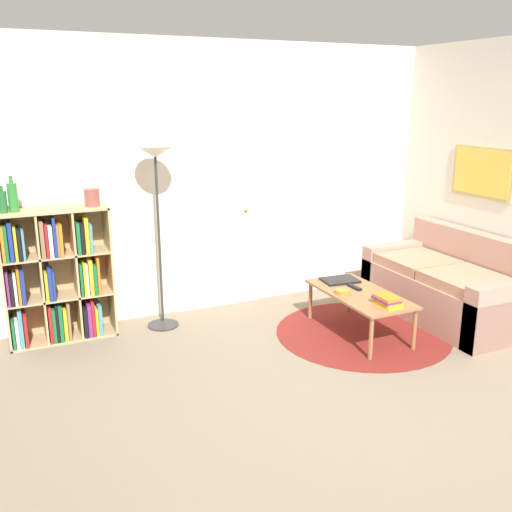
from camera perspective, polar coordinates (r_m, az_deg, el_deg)
ground_plane at (r=3.82m, az=12.06°, el=-17.78°), size 14.00×14.00×0.00m
wall_back at (r=5.65m, az=-3.91°, el=7.56°), size 7.59×0.11×2.60m
wall_right at (r=5.84m, az=23.39°, el=6.71°), size 0.08×5.70×2.60m
rug at (r=5.33m, az=10.60°, el=-7.56°), size 1.57×1.57×0.01m
bookshelf at (r=5.25m, az=-19.38°, el=-2.08°), size 0.90×0.34×1.17m
floor_lamp at (r=5.11m, az=-9.96°, el=8.00°), size 0.34×0.34×1.67m
couch at (r=5.87m, az=18.84°, el=-3.02°), size 0.83×1.61×0.82m
coffee_table at (r=5.20m, az=10.34°, el=-4.01°), size 0.52×1.06×0.39m
laptop at (r=5.47m, az=8.39°, el=-2.40°), size 0.36×0.27×0.02m
bowl at (r=5.13m, az=8.67°, el=-3.55°), size 0.14×0.14×0.04m
book_stack_on_table at (r=4.92m, az=12.99°, el=-4.38°), size 0.17×0.24×0.08m
remote at (r=5.29m, az=9.81°, el=-3.09°), size 0.05×0.18×0.02m
bottle_left at (r=5.06m, az=-24.02°, el=4.99°), size 0.07×0.07×0.22m
bottle_middle at (r=5.07m, az=-23.15°, el=5.45°), size 0.08×0.08×0.30m
vase_on_shelf at (r=5.13m, az=-16.08°, el=5.65°), size 0.13×0.13×0.15m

